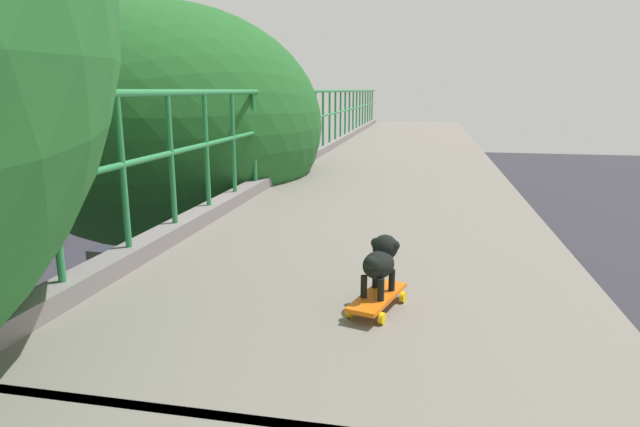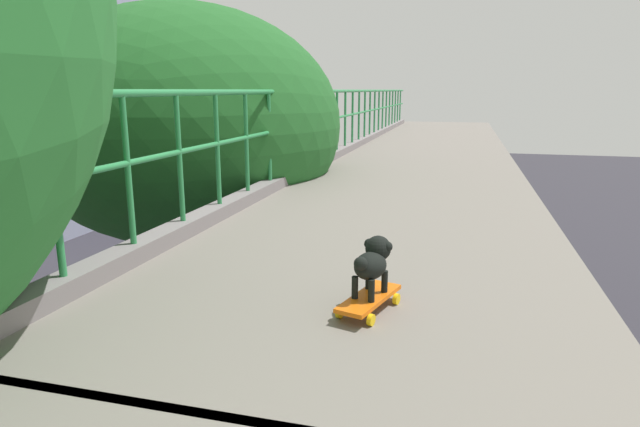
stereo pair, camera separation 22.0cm
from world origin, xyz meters
name	(u,v)px [view 2 (the right image)]	position (x,y,z in m)	size (l,w,h in m)	color
car_blue_fifth	(192,314)	(-5.03, 10.71, 0.69)	(1.92, 4.02, 1.49)	#253C96
car_yellow_cab_sixth	(150,264)	(-8.66, 14.38, 0.66)	(1.97, 4.40, 1.55)	yellow
city_bus	(261,177)	(-8.90, 26.11, 2.01)	(2.65, 10.85, 3.58)	navy
roadside_tree_mid	(184,131)	(-2.13, 5.63, 6.17)	(4.77, 4.77, 8.04)	#56331E
toy_skateboard	(369,299)	(1.54, 0.96, 5.65)	(0.31, 0.54, 0.09)	orange
small_dog	(373,260)	(1.55, 1.01, 5.86)	(0.22, 0.35, 0.32)	black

